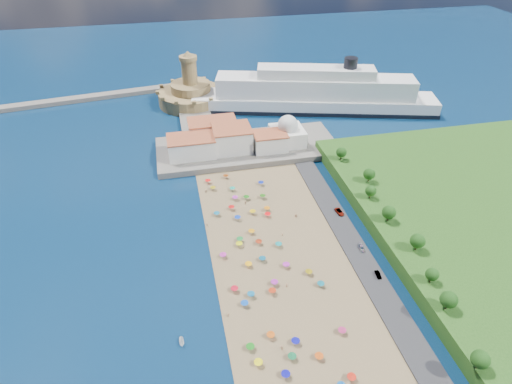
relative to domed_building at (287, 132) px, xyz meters
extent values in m
plane|color=#071938|center=(-30.00, -71.00, -8.97)|extent=(700.00, 700.00, 0.00)
cube|color=#59544C|center=(-20.00, 2.00, -7.47)|extent=(90.00, 36.00, 3.00)
cube|color=#59544C|center=(-42.00, 37.00, -7.77)|extent=(18.00, 70.00, 2.40)
cube|color=#59544C|center=(-140.00, 82.00, -7.67)|extent=(199.03, 34.77, 2.60)
cube|color=silver|center=(-48.00, -2.00, -1.47)|extent=(22.00, 14.00, 9.00)
cube|color=silver|center=(-28.00, 0.00, -0.47)|extent=(18.00, 16.00, 11.00)
cube|color=silver|center=(-10.00, -4.00, -1.97)|extent=(16.00, 12.00, 8.00)
cube|color=silver|center=(-36.00, 12.00, -0.97)|extent=(24.00, 14.00, 10.00)
cube|color=silver|center=(0.00, 0.00, -1.97)|extent=(16.00, 16.00, 8.00)
sphere|color=silver|center=(0.00, 0.00, 4.03)|extent=(10.00, 10.00, 10.00)
cylinder|color=silver|center=(0.00, 0.00, 7.83)|extent=(1.20, 1.20, 1.60)
cylinder|color=#A48C52|center=(-42.00, 67.00, -4.97)|extent=(40.00, 40.00, 8.00)
cylinder|color=#A48C52|center=(-42.00, 67.00, 1.53)|extent=(24.00, 24.00, 5.00)
cylinder|color=#A48C52|center=(-42.00, 67.00, 11.03)|extent=(9.00, 9.00, 14.00)
cylinder|color=#A48C52|center=(-42.00, 67.00, 19.23)|extent=(10.40, 10.40, 2.40)
cone|color=#A48C52|center=(-42.00, 67.00, 21.93)|extent=(6.00, 6.00, 3.00)
cube|color=black|center=(28.35, 42.91, -7.82)|extent=(144.67, 58.18, 2.32)
cube|color=white|center=(28.35, 42.91, -4.68)|extent=(143.60, 57.54, 8.58)
cube|color=white|center=(28.35, 42.91, 5.33)|extent=(114.98, 46.40, 11.45)
cube|color=white|center=(28.35, 42.91, 13.92)|extent=(67.94, 30.29, 5.72)
cylinder|color=black|center=(46.77, 37.94, 19.64)|extent=(7.63, 7.63, 5.72)
cylinder|color=gray|center=(-14.36, -111.70, -7.72)|extent=(0.07, 0.07, 2.00)
cone|color=#B42660|center=(-14.36, -111.70, -6.82)|extent=(2.50, 2.50, 0.60)
cylinder|color=gray|center=(-28.80, -39.76, -7.72)|extent=(0.07, 0.07, 2.00)
cone|color=#196B13|center=(-28.80, -39.76, -6.82)|extent=(2.50, 2.50, 0.60)
cylinder|color=gray|center=(-22.81, -53.16, -7.72)|extent=(0.07, 0.07, 2.00)
cone|color=#FA0B0E|center=(-22.81, -53.16, -6.82)|extent=(2.50, 2.50, 0.60)
cylinder|color=gray|center=(-28.27, -50.15, -7.72)|extent=(0.07, 0.07, 2.00)
cone|color=#DEB20C|center=(-28.27, -50.15, -6.82)|extent=(2.50, 2.50, 0.60)
cylinder|color=gray|center=(-17.43, -126.11, -7.72)|extent=(0.07, 0.07, 2.00)
cone|color=red|center=(-17.43, -126.11, -6.82)|extent=(2.50, 2.50, 0.60)
cylinder|color=gray|center=(-20.34, -30.37, -7.72)|extent=(0.07, 0.07, 2.00)
cone|color=#0B1F9A|center=(-20.34, -30.37, -6.82)|extent=(2.50, 2.50, 0.60)
cylinder|color=gray|center=(-36.37, -65.51, -7.72)|extent=(0.07, 0.07, 2.00)
cone|color=#168030|center=(-36.37, -65.51, -6.82)|extent=(2.50, 2.50, 0.60)
cylinder|color=gray|center=(-41.79, -111.35, -7.72)|extent=(0.07, 0.07, 2.00)
cone|color=#167C16|center=(-41.79, -111.35, -6.82)|extent=(2.50, 2.50, 0.60)
cylinder|color=gray|center=(-22.11, -49.23, -7.72)|extent=(0.07, 0.07, 2.00)
cone|color=orange|center=(-22.11, -49.23, -6.82)|extent=(2.50, 2.50, 0.60)
cylinder|color=gray|center=(-30.52, -77.36, -7.72)|extent=(0.07, 0.07, 2.00)
cone|color=#0D5778|center=(-30.52, -77.36, -6.82)|extent=(2.50, 2.50, 0.60)
cylinder|color=gray|center=(-37.70, -92.46, -7.72)|extent=(0.07, 0.07, 2.00)
cone|color=#106695|center=(-37.70, -92.46, -6.82)|extent=(2.50, 2.50, 0.60)
cylinder|color=gray|center=(-28.75, -112.26, -7.72)|extent=(0.07, 0.07, 2.00)
cone|color=#0D0EAB|center=(-28.75, -112.26, -6.82)|extent=(2.50, 2.50, 0.60)
cylinder|color=gray|center=(-40.64, -116.64, -7.72)|extent=(0.07, 0.07, 2.00)
cone|color=#FFEE0D|center=(-40.64, -116.64, -6.82)|extent=(2.50, 2.50, 0.60)
cylinder|color=gray|center=(-23.14, -82.05, -7.72)|extent=(0.07, 0.07, 2.00)
cone|color=#B727B1|center=(-23.14, -82.05, -6.82)|extent=(2.50, 2.50, 0.60)
cylinder|color=gray|center=(-16.52, -86.96, -7.72)|extent=(0.07, 0.07, 2.00)
cone|color=#927B0D|center=(-16.52, -86.96, -6.82)|extent=(2.50, 2.50, 0.60)
cylinder|color=gray|center=(-29.08, -89.05, -7.72)|extent=(0.07, 0.07, 2.00)
cone|color=#AB24A6|center=(-29.08, -89.05, -6.82)|extent=(2.50, 2.50, 0.60)
cylinder|color=gray|center=(-42.47, -89.06, -7.72)|extent=(0.07, 0.07, 2.00)
cone|color=red|center=(-42.47, -89.06, -6.82)|extent=(2.50, 2.50, 0.60)
cylinder|color=gray|center=(-23.79, -118.35, -7.72)|extent=(0.07, 0.07, 2.00)
cone|color=#D65011|center=(-23.79, -118.35, -6.82)|extent=(2.50, 2.50, 0.60)
cylinder|color=gray|center=(-23.03, -71.30, -7.72)|extent=(0.07, 0.07, 2.00)
cone|color=#0E8382|center=(-23.03, -71.30, -6.82)|extent=(2.50, 2.50, 0.60)
cylinder|color=gray|center=(-30.72, -92.52, -7.72)|extent=(0.07, 0.07, 2.00)
cone|color=red|center=(-30.72, -92.52, -6.82)|extent=(2.50, 2.50, 0.60)
cylinder|color=gray|center=(-34.27, -121.60, -7.72)|extent=(0.07, 0.07, 2.00)
cone|color=#0D0CA1|center=(-34.27, -121.60, -6.82)|extent=(2.50, 2.50, 0.60)
cylinder|color=gray|center=(-35.23, -108.75, -7.72)|extent=(0.07, 0.07, 2.00)
cone|color=#DB5911|center=(-35.23, -108.75, -6.82)|extent=(2.50, 2.50, 0.60)
cylinder|color=gray|center=(-43.73, -72.62, -7.72)|extent=(0.07, 0.07, 2.00)
cone|color=#C1299F|center=(-43.73, -72.62, -6.82)|extent=(2.50, 2.50, 0.60)
cylinder|color=gray|center=(-33.54, -39.14, -7.72)|extent=(0.07, 0.07, 2.00)
cone|color=#BD28B9|center=(-33.54, -39.14, -6.82)|extent=(2.50, 2.50, 0.60)
cylinder|color=gray|center=(-29.85, -68.43, -7.72)|extent=(0.07, 0.07, 2.00)
cone|color=#97270D|center=(-29.85, -68.43, -6.82)|extent=(2.50, 2.50, 0.60)
cylinder|color=gray|center=(-31.11, -116.83, -7.72)|extent=(0.07, 0.07, 2.00)
cone|color=#116235|center=(-31.11, -116.83, -6.82)|extent=(2.50, 2.50, 0.60)
cylinder|color=gray|center=(-34.91, -52.66, -7.72)|extent=(0.07, 0.07, 2.00)
cone|color=#0E35B6|center=(-34.91, -52.66, -6.82)|extent=(2.50, 2.50, 0.60)
cylinder|color=gray|center=(-36.17, -45.47, -7.72)|extent=(0.07, 0.07, 2.00)
cone|color=red|center=(-36.17, -45.47, -6.82)|extent=(2.50, 2.50, 0.60)
cylinder|color=gray|center=(-40.41, -95.63, -7.72)|extent=(0.07, 0.07, 2.00)
cone|color=blue|center=(-40.41, -95.63, -6.82)|extent=(2.50, 2.50, 0.60)
cylinder|color=gray|center=(-35.81, -79.01, -7.72)|extent=(0.07, 0.07, 2.00)
cone|color=#FEAB0B|center=(-35.81, -79.01, -6.82)|extent=(2.50, 2.50, 0.60)
cylinder|color=gray|center=(-34.82, -21.69, -7.72)|extent=(0.07, 0.07, 2.00)
cone|color=#7D330B|center=(-34.82, -21.69, -6.82)|extent=(2.50, 2.50, 0.60)
cylinder|color=gray|center=(-33.53, -32.16, -7.72)|extent=(0.07, 0.07, 2.00)
cone|color=#0F9074|center=(-33.53, -32.16, -6.82)|extent=(2.50, 2.50, 0.60)
cylinder|color=gray|center=(-21.89, -40.45, -7.72)|extent=(0.07, 0.07, 2.00)
cone|color=#226612|center=(-21.89, -40.45, -6.82)|extent=(2.50, 2.50, 0.60)
cylinder|color=gray|center=(-31.22, -62.06, -7.72)|extent=(0.07, 0.07, 2.00)
cone|color=orange|center=(-31.22, -62.06, -6.82)|extent=(2.50, 2.50, 0.60)
cylinder|color=gray|center=(-41.74, -29.89, -7.72)|extent=(0.07, 0.07, 2.00)
cone|color=#9C870E|center=(-41.74, -29.89, -6.82)|extent=(2.50, 2.50, 0.60)
cylinder|color=gray|center=(-37.10, -68.10, -7.72)|extent=(0.07, 0.07, 2.00)
cone|color=#DDE20C|center=(-37.10, -68.10, -6.82)|extent=(2.50, 2.50, 0.60)
cylinder|color=gray|center=(-42.62, -48.32, -7.72)|extent=(0.07, 0.07, 2.00)
cone|color=#0E6287|center=(-42.62, -48.32, -6.82)|extent=(2.50, 2.50, 0.60)
cylinder|color=gray|center=(-14.38, -92.95, -7.72)|extent=(0.07, 0.07, 2.00)
cone|color=#0D6477|center=(-14.38, -92.95, -6.82)|extent=(2.50, 2.50, 0.60)
cylinder|color=gray|center=(-43.23, -23.91, -7.72)|extent=(0.07, 0.07, 2.00)
cone|color=#F10C0A|center=(-43.23, -23.91, -6.82)|extent=(2.50, 2.50, 0.60)
imported|color=tan|center=(-46.05, -98.60, -7.94)|extent=(0.68, 0.66, 1.57)
imported|color=tan|center=(-47.24, -54.18, -7.84)|extent=(0.88, 1.25, 1.76)
imported|color=tan|center=(-11.82, -56.10, -7.80)|extent=(1.77, 0.81, 1.84)
imported|color=tan|center=(-25.29, -90.65, -7.86)|extent=(0.94, 0.70, 1.73)
imported|color=tan|center=(-20.02, -65.71, -7.83)|extent=(0.76, 0.76, 1.79)
imported|color=tan|center=(-33.10, -113.35, -7.83)|extent=(0.94, 1.74, 1.79)
imported|color=tan|center=(-29.88, -43.37, -7.82)|extent=(0.99, 1.09, 1.82)
imported|color=tan|center=(-45.03, -31.61, -7.79)|extent=(1.16, 0.66, 1.87)
imported|color=white|center=(-60.70, -105.02, -8.29)|extent=(1.49, 3.60, 1.37)
imported|color=gray|center=(6.00, -57.50, -7.57)|extent=(2.95, 5.33, 1.41)
imported|color=gray|center=(6.00, -92.87, -7.67)|extent=(1.52, 3.74, 1.21)
imported|color=gray|center=(6.00, -79.21, -7.68)|extent=(1.98, 4.23, 1.19)
cylinder|color=#382314|center=(13.46, -132.98, -1.63)|extent=(0.50, 0.50, 2.69)
sphere|color=#14380F|center=(13.46, -132.98, 0.79)|extent=(4.84, 4.84, 4.84)
cylinder|color=#382314|center=(16.66, -113.92, -1.55)|extent=(0.50, 0.50, 2.85)
sphere|color=#14380F|center=(16.66, -113.92, 1.01)|extent=(5.12, 5.12, 5.12)
cylinder|color=#382314|center=(17.86, -103.23, -1.79)|extent=(0.50, 0.50, 2.36)
sphere|color=#14380F|center=(17.86, -103.23, 0.33)|extent=(4.25, 4.25, 4.25)
cylinder|color=#382314|center=(20.94, -88.75, -1.54)|extent=(0.50, 0.50, 2.87)
sphere|color=#14380F|center=(20.94, -88.75, 1.04)|extent=(5.16, 5.16, 5.16)
cylinder|color=#382314|center=(18.75, -72.00, -1.54)|extent=(0.50, 0.50, 2.88)
sphere|color=#14380F|center=(18.75, -72.00, 1.05)|extent=(5.18, 5.18, 5.18)
cylinder|color=#382314|center=(18.52, -56.92, -1.73)|extent=(0.50, 0.50, 2.49)
sphere|color=#14380F|center=(18.52, -56.92, 0.51)|extent=(4.48, 4.48, 4.48)
cylinder|color=#382314|center=(22.88, -45.76, -1.59)|extent=(0.50, 0.50, 2.77)
sphere|color=#14380F|center=(22.88, -45.76, 0.91)|extent=(4.99, 4.99, 4.99)
cylinder|color=#382314|center=(18.28, -25.85, -1.63)|extent=(0.50, 0.50, 2.70)
sphere|color=#14380F|center=(18.28, -25.85, 0.80)|extent=(4.86, 4.86, 4.86)
camera|label=1|loc=(-55.87, -183.87, 97.72)|focal=30.00mm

